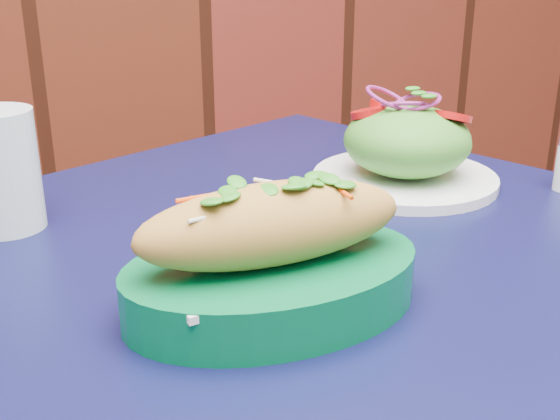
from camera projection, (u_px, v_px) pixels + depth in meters
name	position (u px, v px, depth m)	size (l,w,h in m)	color
cafe_table	(314.00, 340.00, 0.67)	(1.03, 1.03, 0.75)	black
banh_mi_basket	(272.00, 257.00, 0.54)	(0.24, 0.16, 0.11)	#035C30
salad_plate	(406.00, 148.00, 0.82)	(0.22, 0.22, 0.11)	white
water_glass	(1.00, 171.00, 0.69)	(0.07, 0.07, 0.12)	silver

